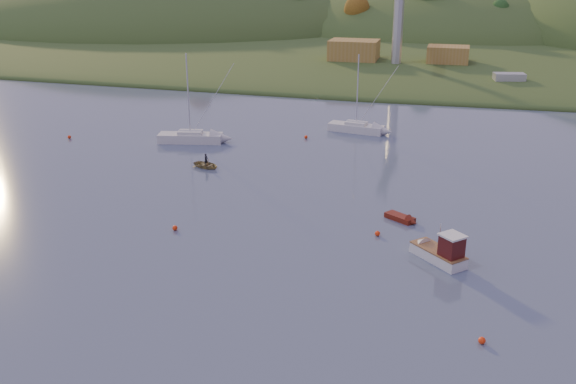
% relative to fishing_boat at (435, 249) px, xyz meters
% --- Properties ---
extents(far_shore, '(620.00, 220.00, 1.50)m').
position_rel_fishing_boat_xyz_m(far_shore, '(-15.54, 202.82, -0.87)').
color(far_shore, '#2D431B').
rests_on(far_shore, ground).
extents(shore_slope, '(640.00, 150.00, 7.00)m').
position_rel_fishing_boat_xyz_m(shore_slope, '(-15.54, 137.82, -0.87)').
color(shore_slope, '#2D431B').
rests_on(shore_slope, ground).
extents(hill_left_far, '(120.00, 100.00, 32.00)m').
position_rel_fishing_boat_xyz_m(hill_left_far, '(-175.54, 187.82, -0.87)').
color(hill_left_far, '#2D431B').
rests_on(hill_left_far, ground).
extents(hill_left, '(170.00, 140.00, 44.00)m').
position_rel_fishing_boat_xyz_m(hill_left, '(-105.54, 172.82, -0.87)').
color(hill_left, '#2D431B').
rests_on(hill_left, ground).
extents(hill_center, '(140.00, 120.00, 36.00)m').
position_rel_fishing_boat_xyz_m(hill_center, '(-5.54, 182.82, -0.87)').
color(hill_center, '#2D431B').
rests_on(hill_center, ground).
extents(hillside_trees, '(280.00, 50.00, 32.00)m').
position_rel_fishing_boat_xyz_m(hillside_trees, '(-15.54, 157.82, -0.87)').
color(hillside_trees, '#1A3F16').
rests_on(hillside_trees, ground).
extents(wharf, '(42.00, 16.00, 2.40)m').
position_rel_fishing_boat_xyz_m(wharf, '(-10.54, 94.82, 0.33)').
color(wharf, slate).
rests_on(wharf, ground).
extents(shed_west, '(11.00, 8.00, 4.80)m').
position_rel_fishing_boat_xyz_m(shed_west, '(-23.54, 95.82, 3.93)').
color(shed_west, olive).
rests_on(shed_west, wharf).
extents(shed_east, '(9.00, 7.00, 4.00)m').
position_rel_fishing_boat_xyz_m(shed_east, '(-2.54, 96.82, 3.53)').
color(shed_east, olive).
rests_on(shed_east, wharf).
extents(fishing_boat, '(5.77, 5.64, 3.93)m').
position_rel_fishing_boat_xyz_m(fishing_boat, '(0.00, 0.00, 0.00)').
color(fishing_boat, silver).
rests_on(fishing_boat, ground).
extents(sailboat_near, '(9.37, 4.54, 12.49)m').
position_rel_fishing_boat_xyz_m(sailboat_near, '(-35.59, 29.46, -0.07)').
color(sailboat_near, silver).
rests_on(sailboat_near, ground).
extents(sailboat_far, '(8.64, 3.88, 11.56)m').
position_rel_fishing_boat_xyz_m(sailboat_far, '(-13.81, 41.42, -0.12)').
color(sailboat_far, silver).
rests_on(sailboat_far, ground).
extents(canoe, '(4.21, 3.58, 0.74)m').
position_rel_fishing_boat_xyz_m(canoe, '(-28.95, 18.98, -0.50)').
color(canoe, '#968753').
rests_on(canoe, ground).
extents(paddler, '(0.54, 0.66, 1.55)m').
position_rel_fishing_boat_xyz_m(paddler, '(-28.95, 18.98, -0.09)').
color(paddler, black).
rests_on(paddler, ground).
extents(red_tender, '(3.71, 3.01, 1.23)m').
position_rel_fishing_boat_xyz_m(red_tender, '(-3.23, 7.69, -0.61)').
color(red_tender, '#611A0D').
rests_on(red_tender, ground).
extents(work_vessel, '(14.43, 7.58, 3.53)m').
position_rel_fishing_boat_xyz_m(work_vessel, '(9.87, 80.82, 0.39)').
color(work_vessel, '#4F5868').
rests_on(work_vessel, ground).
extents(buoy_0, '(0.50, 0.50, 0.50)m').
position_rel_fishing_boat_xyz_m(buoy_0, '(3.81, -12.59, -0.62)').
color(buoy_0, red).
rests_on(buoy_0, ground).
extents(buoy_1, '(0.50, 0.50, 0.50)m').
position_rel_fishing_boat_xyz_m(buoy_1, '(-5.45, 3.55, -0.62)').
color(buoy_1, red).
rests_on(buoy_1, ground).
extents(buoy_2, '(0.50, 0.50, 0.50)m').
position_rel_fishing_boat_xyz_m(buoy_2, '(-53.37, 26.63, -0.62)').
color(buoy_2, red).
rests_on(buoy_2, ground).
extents(buoy_3, '(0.50, 0.50, 0.50)m').
position_rel_fishing_boat_xyz_m(buoy_3, '(-20.19, 35.64, -0.62)').
color(buoy_3, red).
rests_on(buoy_3, ground).
extents(buoy_4, '(0.50, 0.50, 0.50)m').
position_rel_fishing_boat_xyz_m(buoy_4, '(-24.42, -0.22, -0.62)').
color(buoy_4, red).
rests_on(buoy_4, ground).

